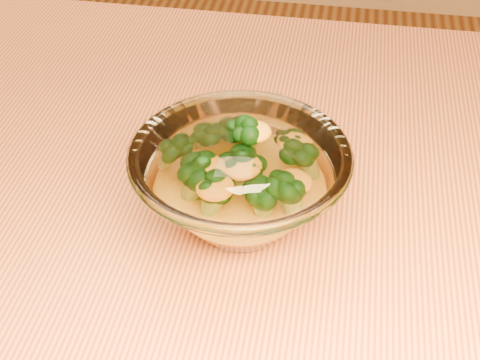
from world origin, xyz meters
TOP-DOWN VIEW (x-y plane):
  - table at (0.00, 0.00)m, footprint 1.20×0.80m
  - glass_bowl at (0.00, -0.00)m, footprint 0.19×0.19m
  - cheese_sauce at (0.00, -0.00)m, footprint 0.11×0.11m
  - broccoli_heap at (-0.00, 0.01)m, footprint 0.13×0.11m

SIDE VIEW (x-z plane):
  - table at x=0.00m, z-range 0.28..1.03m
  - cheese_sauce at x=0.00m, z-range 0.76..0.79m
  - glass_bowl at x=0.00m, z-range 0.75..0.84m
  - broccoli_heap at x=0.00m, z-range 0.77..0.84m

